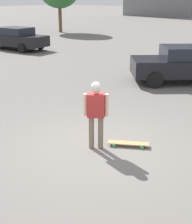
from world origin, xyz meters
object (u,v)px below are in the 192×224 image
at_px(person, 96,109).
at_px(car_parked_far, 15,38).
at_px(car_parked_near, 182,64).
at_px(skateboard, 128,143).

relative_size(person, car_parked_far, 0.33).
xyz_separation_m(person, car_parked_near, (-6.94, -0.99, -0.22)).
distance_m(skateboard, car_parked_near, 6.61).
distance_m(person, car_parked_near, 7.01).
relative_size(skateboard, car_parked_near, 0.22).
xyz_separation_m(skateboard, car_parked_far, (-7.65, -13.97, 0.68)).
bearing_deg(person, car_parked_near, 63.22).
distance_m(person, skateboard, 1.18).
xyz_separation_m(skateboard, car_parked_near, (-6.39, -1.53, 0.69)).
bearing_deg(car_parked_near, person, 58.20).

